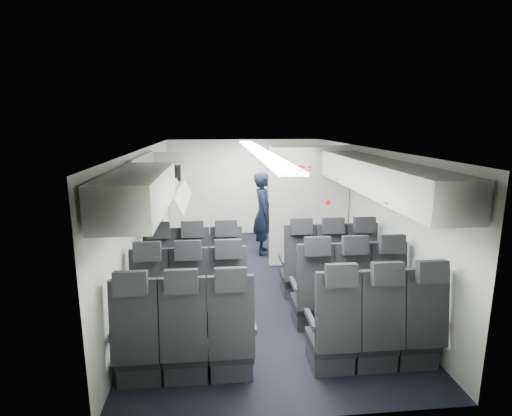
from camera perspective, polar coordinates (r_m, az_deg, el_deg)
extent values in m
cube|color=black|center=(6.51, 0.35, -10.74)|extent=(3.40, 6.00, 0.01)
cube|color=silver|center=(6.00, 0.38, 8.55)|extent=(3.40, 6.00, 0.01)
cube|color=silver|center=(9.10, -1.61, 2.99)|extent=(3.40, 0.01, 2.15)
cube|color=silver|center=(3.36, 5.89, -13.61)|extent=(3.40, 0.01, 2.15)
cube|color=silver|center=(6.23, -15.40, -1.78)|extent=(0.01, 6.00, 2.15)
cube|color=silver|center=(6.56, 15.30, -1.07)|extent=(0.01, 6.00, 2.15)
cube|color=white|center=(6.01, 0.38, 8.17)|extent=(0.25, 5.52, 0.03)
cube|color=black|center=(6.01, -13.00, -10.25)|extent=(0.44, 0.46, 0.12)
cube|color=#2D2D33|center=(6.07, -12.92, -11.65)|extent=(0.42, 0.42, 0.22)
cube|color=black|center=(5.65, -13.49, -6.87)|extent=(0.44, 0.20, 0.80)
cube|color=black|center=(5.48, -13.77, -3.09)|extent=(0.30, 0.12, 0.23)
cube|color=#2D2D33|center=(5.91, -15.30, -7.84)|extent=(0.05, 0.40, 0.06)
cube|color=#2D2D33|center=(5.85, -11.01, -7.83)|extent=(0.05, 0.40, 0.06)
cube|color=black|center=(5.96, -8.64, -10.23)|extent=(0.44, 0.46, 0.12)
cube|color=#2D2D33|center=(6.03, -8.59, -11.64)|extent=(0.42, 0.42, 0.22)
cube|color=black|center=(5.60, -8.90, -6.83)|extent=(0.44, 0.20, 0.80)
cube|color=black|center=(5.44, -9.06, -3.01)|extent=(0.30, 0.12, 0.23)
cube|color=#2D2D33|center=(5.85, -10.91, -7.82)|extent=(0.05, 0.40, 0.06)
cube|color=#2D2D33|center=(5.83, -6.56, -7.77)|extent=(0.05, 0.40, 0.06)
cube|color=black|center=(5.96, -4.24, -10.15)|extent=(0.44, 0.46, 0.12)
cube|color=#2D2D33|center=(6.02, -4.22, -11.56)|extent=(0.42, 0.42, 0.22)
cube|color=black|center=(5.59, -4.26, -6.75)|extent=(0.44, 0.20, 0.80)
cube|color=black|center=(5.43, -4.31, -2.92)|extent=(0.30, 0.12, 0.23)
cube|color=#2D2D33|center=(5.83, -6.46, -7.77)|extent=(0.05, 0.40, 0.06)
cube|color=#2D2D33|center=(5.84, -2.10, -7.66)|extent=(0.05, 0.40, 0.06)
cube|color=black|center=(6.07, 5.77, -9.76)|extent=(0.44, 0.46, 0.12)
cube|color=#2D2D33|center=(6.13, 5.74, -11.15)|extent=(0.42, 0.42, 0.22)
cube|color=black|center=(5.71, 6.30, -6.39)|extent=(0.44, 0.20, 0.80)
cube|color=black|center=(5.55, 6.51, -2.63)|extent=(0.30, 0.12, 0.23)
cube|color=#2D2D33|center=(5.90, 3.78, -7.46)|extent=(0.05, 0.40, 0.06)
cube|color=#2D2D33|center=(5.98, 7.97, -7.26)|extent=(0.05, 0.40, 0.06)
cube|color=black|center=(6.17, 9.93, -9.51)|extent=(0.44, 0.46, 0.12)
cube|color=#2D2D33|center=(6.23, 9.88, -10.88)|extent=(0.42, 0.42, 0.22)
cube|color=black|center=(5.81, 10.67, -6.18)|extent=(0.44, 0.20, 0.80)
cube|color=black|center=(5.66, 10.97, -2.49)|extent=(0.30, 0.12, 0.23)
cube|color=#2D2D33|center=(5.99, 8.06, -7.26)|extent=(0.05, 0.40, 0.06)
cube|color=#2D2D33|center=(6.10, 12.11, -7.03)|extent=(0.05, 0.40, 0.06)
cube|color=black|center=(6.30, 13.93, -9.23)|extent=(0.44, 0.46, 0.12)
cube|color=#2D2D33|center=(6.36, 13.86, -10.57)|extent=(0.42, 0.42, 0.22)
cube|color=black|center=(5.95, 14.86, -5.94)|extent=(0.44, 0.20, 0.80)
cube|color=black|center=(5.80, 15.24, -2.33)|extent=(0.30, 0.12, 0.23)
cube|color=#2D2D33|center=(6.11, 12.20, -7.03)|extent=(0.05, 0.40, 0.06)
cube|color=#2D2D33|center=(6.25, 16.07, -6.78)|extent=(0.05, 0.40, 0.06)
cube|color=black|center=(5.19, -14.25, -14.02)|extent=(0.44, 0.46, 0.12)
cube|color=#2D2D33|center=(5.27, -14.16, -15.59)|extent=(0.42, 0.42, 0.22)
cube|color=black|center=(4.81, -14.92, -10.36)|extent=(0.44, 0.20, 0.80)
cube|color=black|center=(4.63, -15.29, -6.01)|extent=(0.30, 0.12, 0.23)
cube|color=#2D2D33|center=(5.09, -16.97, -11.28)|extent=(0.05, 0.40, 0.06)
cube|color=#2D2D33|center=(5.02, -11.94, -11.33)|extent=(0.05, 0.40, 0.06)
cube|color=black|center=(5.15, -9.14, -14.05)|extent=(0.44, 0.46, 0.12)
cube|color=#2D2D33|center=(5.22, -9.08, -15.63)|extent=(0.42, 0.42, 0.22)
cube|color=black|center=(4.76, -9.48, -10.36)|extent=(0.44, 0.20, 0.80)
cube|color=black|center=(4.58, -9.70, -5.97)|extent=(0.30, 0.12, 0.23)
cube|color=#2D2D33|center=(5.02, -11.83, -11.33)|extent=(0.05, 0.40, 0.06)
cube|color=#2D2D33|center=(4.99, -6.70, -11.29)|extent=(0.05, 0.40, 0.06)
cube|color=black|center=(5.14, -3.97, -13.97)|extent=(0.44, 0.46, 0.12)
cube|color=#2D2D33|center=(5.21, -3.94, -15.55)|extent=(0.42, 0.42, 0.22)
cube|color=black|center=(4.75, -3.97, -10.27)|extent=(0.44, 0.20, 0.80)
cube|color=black|center=(4.56, -4.02, -5.86)|extent=(0.30, 0.12, 0.23)
cube|color=#2D2D33|center=(4.99, -6.58, -11.29)|extent=(0.05, 0.40, 0.06)
cube|color=#2D2D33|center=(5.00, -1.44, -11.16)|extent=(0.05, 0.40, 0.06)
cube|color=black|center=(5.26, 7.75, -13.39)|extent=(0.44, 0.46, 0.12)
cube|color=#2D2D33|center=(5.33, 7.69, -14.94)|extent=(0.42, 0.42, 0.22)
cube|color=black|center=(4.89, 8.50, -9.72)|extent=(0.44, 0.20, 0.80)
cube|color=black|center=(4.71, 8.80, -5.42)|extent=(0.30, 0.12, 0.23)
cube|color=#2D2D33|center=(5.08, 5.45, -10.85)|extent=(0.05, 0.40, 0.06)
cube|color=#2D2D33|center=(5.17, 10.33, -10.54)|extent=(0.05, 0.40, 0.06)
cube|color=black|center=(5.38, 12.54, -12.99)|extent=(0.44, 0.46, 0.12)
cube|color=#2D2D33|center=(5.45, 12.46, -14.52)|extent=(0.42, 0.42, 0.22)
cube|color=black|center=(5.01, 13.56, -9.37)|extent=(0.44, 0.20, 0.80)
cube|color=black|center=(4.83, 13.99, -5.16)|extent=(0.30, 0.12, 0.23)
cube|color=#2D2D33|center=(5.18, 10.43, -10.53)|extent=(0.05, 0.40, 0.06)
cube|color=#2D2D33|center=(5.31, 15.07, -10.16)|extent=(0.05, 0.40, 0.06)
cube|color=black|center=(5.53, 17.09, -12.53)|extent=(0.44, 0.46, 0.12)
cube|color=#2D2D33|center=(5.60, 16.98, -14.02)|extent=(0.42, 0.42, 0.22)
cube|color=black|center=(5.17, 18.34, -8.97)|extent=(0.44, 0.20, 0.80)
cube|color=black|center=(5.00, 18.87, -4.88)|extent=(0.30, 0.12, 0.23)
cube|color=#2D2D33|center=(5.31, 15.18, -10.15)|extent=(0.05, 0.40, 0.06)
cube|color=#2D2D33|center=(5.48, 19.55, -9.74)|extent=(0.05, 0.40, 0.06)
cube|color=black|center=(4.42, -16.03, -19.15)|extent=(0.44, 0.46, 0.12)
cube|color=#2D2D33|center=(4.50, -15.90, -20.89)|extent=(0.42, 0.42, 0.22)
cube|color=black|center=(4.01, -16.99, -15.25)|extent=(0.44, 0.20, 0.80)
cube|color=black|center=(3.80, -17.51, -10.23)|extent=(0.30, 0.12, 0.23)
cube|color=#2D2D33|center=(4.30, -19.33, -16.01)|extent=(0.05, 0.40, 0.06)
cube|color=#2D2D33|center=(4.22, -13.28, -16.20)|extent=(0.05, 0.40, 0.06)
cube|color=black|center=(4.36, -9.86, -19.28)|extent=(0.44, 0.46, 0.12)
cube|color=#2D2D33|center=(4.44, -9.78, -21.04)|extent=(0.42, 0.42, 0.22)
cube|color=black|center=(3.95, -10.33, -15.37)|extent=(0.44, 0.20, 0.80)
cube|color=black|center=(3.73, -10.63, -10.27)|extent=(0.30, 0.12, 0.23)
cube|color=#2D2D33|center=(4.22, -13.14, -16.20)|extent=(0.05, 0.40, 0.06)
cube|color=#2D2D33|center=(4.18, -6.90, -16.21)|extent=(0.05, 0.40, 0.06)
cube|color=black|center=(4.35, -3.58, -19.21)|extent=(0.44, 0.46, 0.12)
cube|color=#2D2D33|center=(4.43, -3.55, -20.97)|extent=(0.42, 0.42, 0.22)
cube|color=black|center=(3.93, -3.55, -15.28)|extent=(0.44, 0.20, 0.80)
cube|color=black|center=(3.72, -3.60, -10.16)|extent=(0.30, 0.12, 0.23)
cube|color=#2D2D33|center=(4.18, -6.76, -16.21)|extent=(0.05, 0.40, 0.06)
cube|color=#2D2D33|center=(4.19, -0.49, -16.03)|extent=(0.05, 0.40, 0.06)
cube|color=black|center=(4.49, 10.51, -18.26)|extent=(0.44, 0.46, 0.12)
cube|color=#2D2D33|center=(4.58, 10.43, -19.99)|extent=(0.42, 0.42, 0.22)
cube|color=black|center=(4.10, 11.63, -14.34)|extent=(0.44, 0.20, 0.80)
cube|color=black|center=(3.89, 12.10, -9.38)|extent=(0.30, 0.12, 0.23)
cube|color=#2D2D33|center=(4.28, 7.84, -15.52)|extent=(0.05, 0.40, 0.06)
cube|color=#2D2D33|center=(4.40, 13.62, -14.97)|extent=(0.05, 0.40, 0.06)
cube|color=black|center=(4.63, 16.13, -17.58)|extent=(0.44, 0.46, 0.12)
cube|color=#2D2D33|center=(4.71, 16.01, -19.28)|extent=(0.42, 0.42, 0.22)
cube|color=black|center=(4.24, 17.62, -13.70)|extent=(0.44, 0.20, 0.80)
cube|color=black|center=(4.05, 18.26, -8.88)|extent=(0.30, 0.12, 0.23)
cube|color=#2D2D33|center=(4.40, 13.75, -14.96)|extent=(0.05, 0.40, 0.06)
cube|color=#2D2D33|center=(4.56, 19.14, -14.31)|extent=(0.05, 0.40, 0.06)
cube|color=black|center=(4.80, 21.35, -16.81)|extent=(0.44, 0.46, 0.12)
cube|color=#2D2D33|center=(4.88, 21.20, -18.46)|extent=(0.42, 0.42, 0.22)
cube|color=black|center=(4.43, 23.11, -12.98)|extent=(0.44, 0.20, 0.80)
cube|color=black|center=(4.24, 23.89, -8.34)|extent=(0.30, 0.12, 0.23)
cube|color=#2D2D33|center=(4.56, 19.26, -14.30)|extent=(0.05, 0.40, 0.06)
cube|color=#2D2D33|center=(4.76, 24.22, -13.59)|extent=(0.05, 0.40, 0.06)
cube|color=silver|center=(4.09, -16.45, 2.22)|extent=(0.52, 1.80, 0.40)
cylinder|color=slate|center=(4.08, -12.87, 0.10)|extent=(0.04, 0.10, 0.04)
cube|color=#9E9E93|center=(5.83, -13.21, 3.27)|extent=(0.52, 1.70, 0.04)
cube|color=silver|center=(5.84, -15.85, 5.13)|extent=(0.06, 1.70, 0.44)
cube|color=silver|center=(4.98, -14.53, 4.06)|extent=(0.52, 0.04, 0.40)
cube|color=silver|center=(6.62, -12.38, 6.10)|extent=(0.52, 0.04, 0.40)
cube|color=silver|center=(5.82, -10.72, 2.26)|extent=(0.21, 1.61, 0.38)
cube|color=silver|center=(4.50, 21.26, 2.76)|extent=(0.52, 1.80, 0.40)
cylinder|color=slate|center=(4.42, 18.21, 0.72)|extent=(0.04, 0.10, 0.04)
cube|color=silver|center=(6.09, 13.90, 5.52)|extent=(0.52, 1.70, 0.40)
cylinder|color=slate|center=(6.04, 11.58, 4.03)|extent=(0.04, 0.10, 0.04)
cube|color=silver|center=(7.10, 7.58, 0.25)|extent=(1.40, 0.12, 2.13)
cube|color=white|center=(6.89, 6.82, 5.85)|extent=(0.24, 0.01, 0.10)
cube|color=red|center=(6.87, 6.43, 5.84)|extent=(0.13, 0.01, 0.04)
cube|color=red|center=(6.90, 7.66, 5.84)|extent=(0.05, 0.01, 0.03)
cylinder|color=white|center=(7.10, 10.24, 0.78)|extent=(0.11, 0.01, 0.11)
cylinder|color=red|center=(7.09, 10.26, 0.77)|extent=(0.09, 0.01, 0.09)
cube|color=#939399|center=(8.96, 4.59, 2.01)|extent=(0.85, 0.50, 1.90)
cube|color=#3F3F42|center=(8.80, 4.84, -1.18)|extent=(0.80, 0.01, 0.02)
cube|color=#3F3F42|center=(8.70, 4.90, 2.03)|extent=(0.80, 0.01, 0.02)
cube|color=#3F3F42|center=(8.63, 4.96, 5.30)|extent=(0.80, 0.01, 0.02)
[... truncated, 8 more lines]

